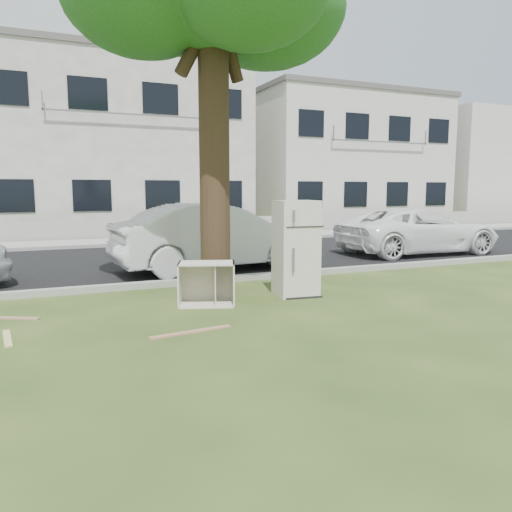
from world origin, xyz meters
name	(u,v)px	position (x,y,z in m)	size (l,w,h in m)	color
ground	(278,309)	(0.00, 0.00, 0.00)	(120.00, 120.00, 0.00)	#293F16
road	(178,259)	(0.00, 6.00, 0.01)	(120.00, 7.00, 0.01)	black
kerb_near	(224,282)	(0.00, 2.45, 0.00)	(120.00, 0.18, 0.12)	gray
kerb_far	(150,246)	(0.00, 9.55, 0.00)	(120.00, 0.18, 0.12)	gray
sidewalk	(142,241)	(0.00, 11.00, 0.01)	(120.00, 2.80, 0.01)	gray
low_wall	(133,228)	(0.00, 12.60, 0.35)	(120.00, 0.15, 0.70)	gray
townhouse_center	(112,148)	(0.00, 17.50, 3.72)	(11.22, 8.16, 7.44)	silver
townhouse_right	(333,161)	(12.00, 17.50, 3.42)	(10.20, 8.16, 6.84)	silver
filler_right	(505,169)	(26.00, 18.00, 3.20)	(16.00, 9.00, 6.40)	silver
fridge	(296,248)	(0.71, 0.78, 0.82)	(0.68, 0.63, 1.64)	silver
cabinet	(207,284)	(-0.92, 0.71, 0.34)	(0.88, 0.55, 0.69)	silver
plank_a	(191,332)	(-1.60, -0.71, 0.01)	(1.12, 0.09, 0.02)	#AB7453
plank_b	(8,318)	(-3.80, 1.01, 0.01)	(0.92, 0.09, 0.02)	#A57856
plank_c	(7,338)	(-3.76, -0.06, 0.01)	(0.76, 0.09, 0.02)	#D1B774
car_center	(216,237)	(0.36, 3.96, 0.76)	(1.61, 4.61, 1.52)	silver
car_right	(419,231)	(6.62, 4.40, 0.65)	(2.16, 4.69, 1.30)	white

